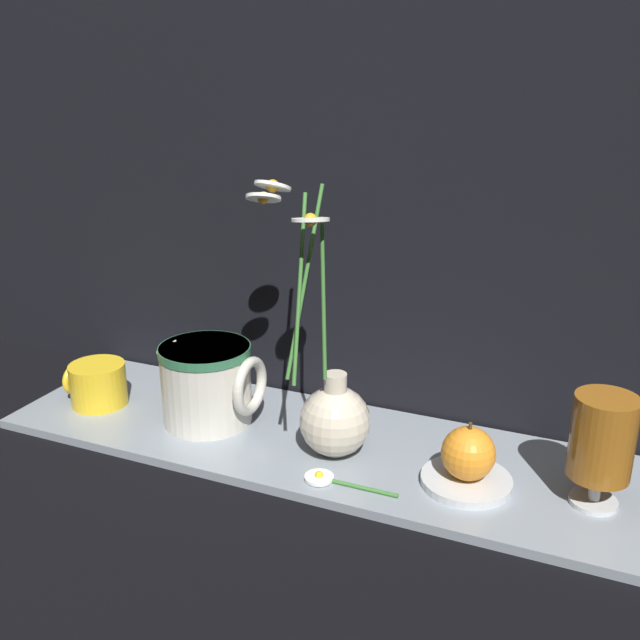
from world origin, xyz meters
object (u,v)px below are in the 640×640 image
object	(u,v)px
ceramic_pitcher	(208,380)
tea_glass	(602,440)
vase_with_flowers	(333,409)
yellow_mug	(97,384)
orange_fruit	(468,453)

from	to	relation	value
ceramic_pitcher	tea_glass	distance (m)	0.51
vase_with_flowers	ceramic_pitcher	world-z (taller)	vase_with_flowers
ceramic_pitcher	tea_glass	world-z (taller)	tea_glass
vase_with_flowers	ceramic_pitcher	xyz separation A→B (m)	(-0.19, 0.01, 0.00)
vase_with_flowers	ceramic_pitcher	bearing A→B (deg)	175.76
yellow_mug	tea_glass	world-z (taller)	tea_glass
vase_with_flowers	orange_fruit	size ratio (longest dim) A/B	4.80
ceramic_pitcher	orange_fruit	bearing A→B (deg)	-3.30
vase_with_flowers	ceramic_pitcher	size ratio (longest dim) A/B	2.29
ceramic_pitcher	yellow_mug	bearing A→B (deg)	-174.56
yellow_mug	tea_glass	distance (m)	0.70
tea_glass	orange_fruit	distance (m)	0.15
tea_glass	orange_fruit	bearing A→B (deg)	-172.87
vase_with_flowers	ceramic_pitcher	distance (m)	0.19
yellow_mug	tea_glass	xyz separation A→B (m)	(0.69, 0.01, 0.05)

